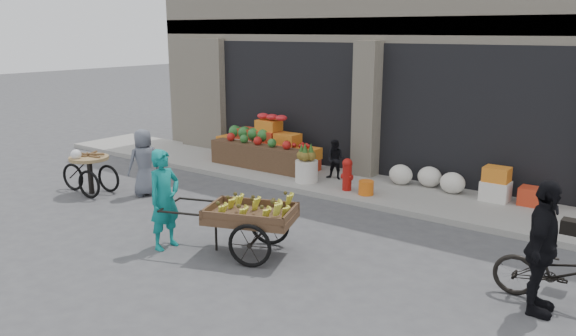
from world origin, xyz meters
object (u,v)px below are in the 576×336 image
Objects in this scene: vendor_woman at (165,199)px; cyclist at (542,248)px; orange_bucket at (366,188)px; tricycle_cart at (90,169)px; bicycle at (562,273)px; fire_hydrant at (347,173)px; seated_person at (335,160)px; banana_cart at (248,212)px; vendor_grey at (144,162)px; pineapple_bin at (307,171)px.

vendor_woman is 5.63m from cyclist.
orange_bucket is 0.22× the size of tricycle_cart.
vendor_woman is 5.94m from bicycle.
fire_hydrant is 0.96m from seated_person.
seated_person is at bearing 83.69° from banana_cart.
tricycle_cart is (-4.62, -3.22, 0.06)m from fire_hydrant.
fire_hydrant is 0.41× the size of cyclist.
bicycle is at bearing -5.16° from tricycle_cart.
vendor_woman is at bearing -25.53° from tricycle_cart.
bicycle is at bearing -31.37° from orange_bucket.
fire_hydrant is 0.76× the size of seated_person.
banana_cart is 4.55m from bicycle.
vendor_woman is 3.24m from vendor_grey.
pineapple_bin is 0.30× the size of bicycle.
cyclist is (-0.20, -0.40, 0.42)m from bicycle.
vendor_grey is 8.19m from cyclist.
bicycle reaches higher than pineapple_bin.
tricycle_cart is at bearing -137.10° from pineapple_bin.
seated_person is at bearing 56.31° from pineapple_bin.
tricycle_cart reaches higher than pineapple_bin.
cyclist is (4.61, -3.08, 0.37)m from fire_hydrant.
fire_hydrant is 0.28× the size of banana_cart.
pineapple_bin is 0.21× the size of banana_cart.
pineapple_bin is 1.61m from orange_bucket.
pineapple_bin is 1.62× the size of orange_bucket.
bicycle is (8.37, -0.11, -0.28)m from vendor_grey.
banana_cart reaches higher than orange_bucket.
fire_hydrant is 5.63m from tricycle_cart.
seated_person is at bearing -1.65° from vendor_woman.
fire_hydrant is at bearing -10.97° from vendor_woman.
seated_person is 4.31m from vendor_grey.
fire_hydrant is 2.22× the size of orange_bucket.
bicycle is (5.51, -3.33, -0.13)m from seated_person.
vendor_woman reaches higher than vendor_grey.
tricycle_cart is at bearing -148.24° from orange_bucket.
pineapple_bin is 0.56× the size of seated_person.
fire_hydrant is 0.49× the size of vendor_grey.
vendor_grey is (1.06, 0.65, 0.16)m from tricycle_cart.
fire_hydrant reaches higher than pineapple_bin.
vendor_grey is at bearing 84.55° from bicycle.
bicycle is 0.98× the size of cyclist.
seated_person is at bearing 54.15° from bicycle.
cyclist is at bearing -28.72° from pineapple_bin.
seated_person is 5.51m from tricycle_cart.
bicycle is at bearing -73.11° from vendor_woman.
orange_bucket is at bearing -5.71° from fire_hydrant.
tricycle_cart is 0.83× the size of cyclist.
tricycle_cart is at bearing 86.14° from cyclist.
seated_person reaches higher than banana_cart.
bicycle is at bearing -41.13° from seated_person.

